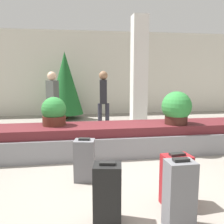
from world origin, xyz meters
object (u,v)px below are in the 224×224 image
suitcase_3 (176,180)px  potted_plant_1 (176,108)px  traveler_0 (53,97)px  traveler_1 (103,96)px  suitcase_2 (179,195)px  suitcase_0 (107,193)px  pillar (139,73)px  suitcase_1 (85,160)px  potted_plant_0 (54,112)px  decorated_tree (65,83)px

suitcase_3 → potted_plant_1: (0.83, 1.97, 0.59)m
traveler_0 → traveler_1: size_ratio=0.99×
suitcase_2 → suitcase_0: bearing=160.9°
pillar → traveler_0: bearing=-171.2°
traveler_0 → traveler_1: 1.34m
traveler_0 → pillar: bearing=-122.6°
pillar → suitcase_1: bearing=-116.5°
pillar → potted_plant_1: size_ratio=4.88×
potted_plant_0 → decorated_tree: 4.00m
potted_plant_1 → decorated_tree: decorated_tree is taller
suitcase_2 → potted_plant_1: potted_plant_1 is taller
potted_plant_1 → suitcase_2: bearing=-112.1°
potted_plant_1 → traveler_1: 2.29m
suitcase_1 → traveler_0: traveler_0 is taller
pillar → traveler_1: pillar is taller
suitcase_0 → potted_plant_0: 2.59m
suitcase_3 → pillar: bearing=74.8°
potted_plant_1 → decorated_tree: 4.82m
traveler_0 → decorated_tree: 2.24m
suitcase_1 → decorated_tree: decorated_tree is taller
suitcase_3 → decorated_tree: (-1.47, 6.20, 0.94)m
suitcase_0 → traveler_1: traveler_1 is taller
suitcase_0 → suitcase_3: suitcase_0 is taller
suitcase_0 → suitcase_2: suitcase_2 is taller
potted_plant_0 → suitcase_2: bearing=-62.0°
pillar → potted_plant_0: pillar is taller
suitcase_2 → suitcase_3: size_ratio=1.15×
suitcase_0 → suitcase_2: bearing=-7.6°
traveler_0 → suitcase_3: bearing=162.1°
potted_plant_0 → decorated_tree: size_ratio=0.24×
pillar → suitcase_2: 5.04m
suitcase_0 → suitcase_3: bearing=24.8°
suitcase_1 → decorated_tree: 5.42m
suitcase_1 → suitcase_3: bearing=-28.6°
suitcase_1 → traveler_1: traveler_1 is taller
suitcase_2 → traveler_1: bearing=92.3°
suitcase_3 → potted_plant_1: potted_plant_1 is taller
suitcase_2 → traveler_0: size_ratio=0.46×
suitcase_1 → suitcase_3: size_ratio=1.00×
suitcase_2 → decorated_tree: 6.83m
suitcase_1 → potted_plant_1: bearing=41.3°
suitcase_1 → potted_plant_0: size_ratio=1.17×
suitcase_0 → decorated_tree: bearing=105.9°
suitcase_3 → traveler_0: (-1.74, 3.99, 0.66)m
suitcase_2 → potted_plant_1: size_ratio=1.14×
potted_plant_1 → decorated_tree: (-2.29, 4.23, 0.35)m
suitcase_1 → traveler_1: 3.17m
suitcase_0 → decorated_tree: decorated_tree is taller
suitcase_1 → potted_plant_1: (1.88, 1.10, 0.59)m
potted_plant_1 → traveler_0: traveler_0 is taller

